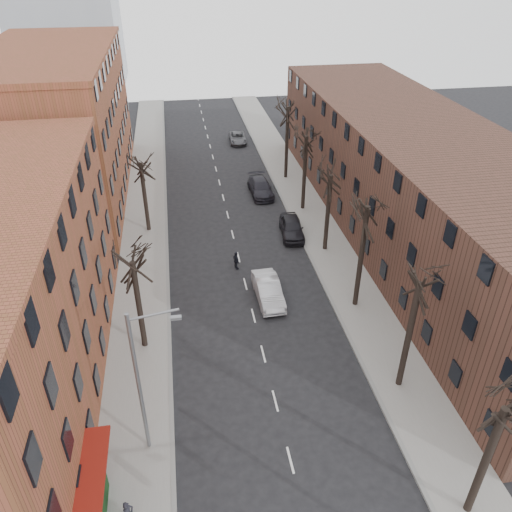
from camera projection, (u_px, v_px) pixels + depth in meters
name	position (u px, v px, depth m)	size (l,w,h in m)	color
sidewalk_left	(145.00, 225.00, 47.22)	(4.00, 90.00, 0.15)	gray
sidewalk_right	(309.00, 213.00, 49.44)	(4.00, 90.00, 0.15)	gray
building_left_far	(58.00, 128.00, 49.97)	(12.00, 28.00, 14.00)	brown
building_right	(415.00, 181.00, 43.76)	(12.00, 50.00, 10.00)	#492B22
tree_right_a	(466.00, 510.00, 23.50)	(5.20, 5.20, 10.00)	black
tree_right_b	(398.00, 385.00, 30.19)	(5.20, 5.20, 10.80)	black
tree_right_c	(355.00, 305.00, 36.88)	(5.20, 5.20, 11.60)	black
tree_right_d	(325.00, 250.00, 43.57)	(5.20, 5.20, 10.00)	black
tree_right_e	(302.00, 209.00, 50.26)	(5.20, 5.20, 10.80)	black
tree_right_f	(286.00, 178.00, 56.95)	(5.20, 5.20, 11.60)	black
tree_left_a	(145.00, 346.00, 33.10)	(5.20, 5.20, 9.50)	black
tree_left_b	(149.00, 231.00, 46.48)	(5.20, 5.20, 9.50)	black
streetlight	(141.00, 379.00, 23.83)	(2.45, 0.22, 9.03)	slate
silver_sedan	(268.00, 290.00, 37.09)	(1.72, 4.92, 1.62)	#B9BBC1
parked_car_near	(292.00, 227.00, 45.32)	(1.96, 4.86, 1.66)	black
parked_car_mid	(261.00, 187.00, 52.85)	(2.20, 5.42, 1.57)	black
parked_car_far	(238.00, 138.00, 66.83)	(2.13, 4.63, 1.29)	#505156
pedestrian_crossing	(236.00, 261.00, 40.58)	(0.94, 0.39, 1.60)	black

